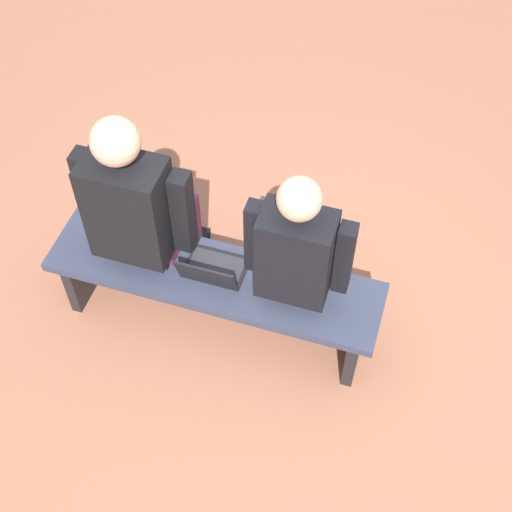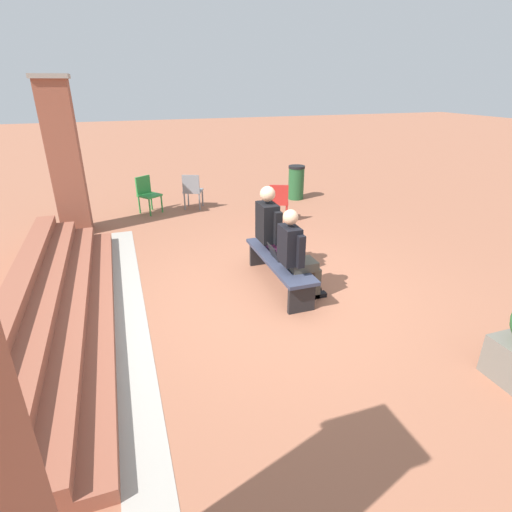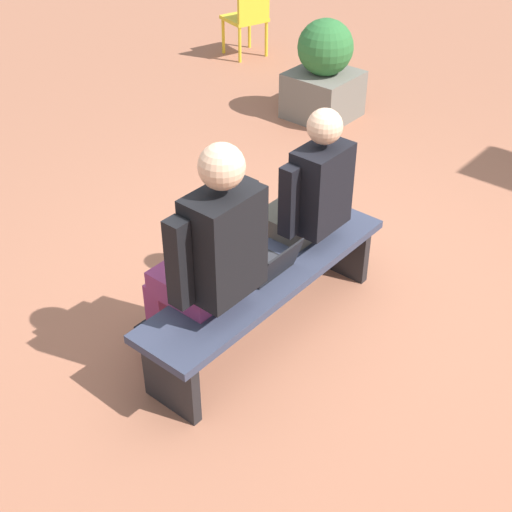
{
  "view_description": "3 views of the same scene",
  "coord_description": "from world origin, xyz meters",
  "px_view_note": "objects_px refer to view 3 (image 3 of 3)",
  "views": [
    {
      "loc": [
        -0.54,
        1.93,
        3.47
      ],
      "look_at": [
        0.14,
        -0.22,
        0.58
      ],
      "focal_mm": 50.0,
      "sensor_mm": 36.0,
      "label": 1
    },
    {
      "loc": [
        -4.61,
        1.93,
        2.83
      ],
      "look_at": [
        0.27,
        0.25,
        0.57
      ],
      "focal_mm": 28.0,
      "sensor_mm": 36.0,
      "label": 2
    },
    {
      "loc": [
        2.91,
        1.93,
        2.9
      ],
      "look_at": [
        0.47,
        -0.12,
        0.63
      ],
      "focal_mm": 50.0,
      "sensor_mm": 36.0,
      "label": 3
    }
  ],
  "objects_px": {
    "person_adult": "(209,255)",
    "bench": "(267,285)",
    "person_student": "(306,200)",
    "planter": "(324,73)",
    "laptop": "(269,266)",
    "plastic_chair_near_bench_right": "(248,15)"
  },
  "relations": [
    {
      "from": "person_adult",
      "to": "planter",
      "type": "xyz_separation_m",
      "value": [
        -3.18,
        -1.51,
        -0.32
      ]
    },
    {
      "from": "bench",
      "to": "person_adult",
      "type": "xyz_separation_m",
      "value": [
        0.4,
        -0.07,
        0.4
      ]
    },
    {
      "from": "person_student",
      "to": "person_adult",
      "type": "height_order",
      "value": "person_adult"
    },
    {
      "from": "plastic_chair_near_bench_right",
      "to": "person_adult",
      "type": "bearing_deg",
      "value": 38.23
    },
    {
      "from": "plastic_chair_near_bench_right",
      "to": "planter",
      "type": "bearing_deg",
      "value": 63.71
    },
    {
      "from": "person_student",
      "to": "laptop",
      "type": "bearing_deg",
      "value": 10.03
    },
    {
      "from": "person_student",
      "to": "planter",
      "type": "bearing_deg",
      "value": -146.95
    },
    {
      "from": "person_student",
      "to": "planter",
      "type": "distance_m",
      "value": 2.8
    },
    {
      "from": "person_student",
      "to": "plastic_chair_near_bench_right",
      "type": "bearing_deg",
      "value": -134.96
    },
    {
      "from": "bench",
      "to": "person_adult",
      "type": "distance_m",
      "value": 0.57
    },
    {
      "from": "person_adult",
      "to": "laptop",
      "type": "distance_m",
      "value": 0.48
    },
    {
      "from": "laptop",
      "to": "person_adult",
      "type": "bearing_deg",
      "value": -11.88
    },
    {
      "from": "bench",
      "to": "person_student",
      "type": "bearing_deg",
      "value": -171.49
    },
    {
      "from": "bench",
      "to": "person_adult",
      "type": "height_order",
      "value": "person_adult"
    },
    {
      "from": "bench",
      "to": "person_student",
      "type": "distance_m",
      "value": 0.57
    },
    {
      "from": "planter",
      "to": "person_student",
      "type": "bearing_deg",
      "value": 33.05
    },
    {
      "from": "bench",
      "to": "person_student",
      "type": "xyz_separation_m",
      "value": [
        -0.44,
        -0.07,
        0.35
      ]
    },
    {
      "from": "person_adult",
      "to": "planter",
      "type": "height_order",
      "value": "person_adult"
    },
    {
      "from": "person_adult",
      "to": "plastic_chair_near_bench_right",
      "type": "xyz_separation_m",
      "value": [
        -3.98,
        -3.14,
        -0.27
      ]
    },
    {
      "from": "person_adult",
      "to": "laptop",
      "type": "height_order",
      "value": "person_adult"
    },
    {
      "from": "person_student",
      "to": "person_adult",
      "type": "xyz_separation_m",
      "value": [
        0.84,
        -0.01,
        0.05
      ]
    },
    {
      "from": "person_adult",
      "to": "bench",
      "type": "bearing_deg",
      "value": 169.77
    }
  ]
}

